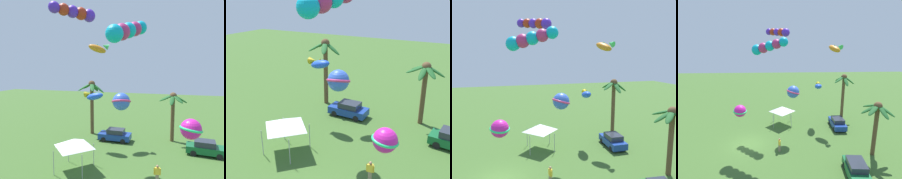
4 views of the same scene
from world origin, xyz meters
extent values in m
cylinder|color=brown|center=(-7.71, 14.22, 3.42)|extent=(0.47, 0.47, 6.84)
ellipsoid|color=#236028|center=(-6.88, 14.23, 6.33)|extent=(1.83, 0.61, 1.47)
ellipsoid|color=#236028|center=(-7.60, 15.04, 6.32)|extent=(0.82, 1.87, 1.49)
ellipsoid|color=#236028|center=(-8.50, 14.75, 6.52)|extent=(1.99, 1.60, 1.11)
ellipsoid|color=#236028|center=(-8.53, 13.80, 6.45)|extent=(2.00, 1.41, 1.24)
ellipsoid|color=#236028|center=(-7.33, 13.36, 6.50)|extent=(1.35, 2.05, 1.16)
sphere|color=brown|center=(-7.71, 14.22, 6.84)|extent=(0.90, 0.90, 0.90)
cylinder|color=brown|center=(2.83, 14.12, 2.82)|extent=(0.45, 0.45, 5.63)
ellipsoid|color=#1E5623|center=(2.10, 14.60, 5.35)|extent=(1.83, 1.47, 0.98)
ellipsoid|color=#1E5623|center=(2.04, 13.71, 5.39)|extent=(1.91, 1.32, 0.91)
ellipsoid|color=#1E5623|center=(2.72, 13.31, 5.24)|extent=(0.76, 1.81, 1.20)
ellipsoid|color=#1E5623|center=(3.35, 13.40, 5.37)|extent=(1.52, 1.81, 0.96)
sphere|color=brown|center=(2.83, 14.12, 5.63)|extent=(0.85, 0.85, 0.85)
cube|color=navy|center=(-3.98, 12.31, 0.60)|extent=(3.92, 1.76, 0.70)
cube|color=#282D38|center=(-3.83, 12.31, 1.23)|extent=(2.05, 1.52, 0.56)
cylinder|color=black|center=(-5.20, 11.54, 0.30)|extent=(0.60, 0.19, 0.60)
cylinder|color=black|center=(-5.18, 13.11, 0.30)|extent=(0.60, 0.19, 0.60)
cylinder|color=black|center=(-2.79, 11.51, 0.30)|extent=(0.60, 0.19, 0.60)
cylinder|color=black|center=(-2.76, 13.07, 0.30)|extent=(0.60, 0.19, 0.60)
cube|color=yellow|center=(1.69, 3.89, 1.11)|extent=(0.40, 0.27, 0.54)
sphere|color=#A37556|center=(1.69, 3.89, 1.48)|extent=(0.21, 0.21, 0.21)
cylinder|color=yellow|center=(1.92, 3.91, 1.06)|extent=(0.09, 0.09, 0.52)
cylinder|color=yellow|center=(1.46, 3.86, 1.06)|extent=(0.09, 0.09, 0.52)
cylinder|color=#9E9EA3|center=(-6.77, 2.97, 1.05)|extent=(0.06, 0.06, 2.10)
cylinder|color=#9E9EA3|center=(-4.17, 2.97, 1.05)|extent=(0.06, 0.06, 2.10)
cylinder|color=#9E9EA3|center=(-6.77, 5.57, 1.05)|extent=(0.06, 0.06, 2.10)
cylinder|color=#9E9EA3|center=(-4.17, 5.57, 1.05)|extent=(0.06, 0.06, 2.10)
pyramid|color=white|center=(-5.47, 4.27, 2.48)|extent=(2.86, 2.86, 0.75)
sphere|color=#DA1FA2|center=(3.64, 0.24, 5.66)|extent=(1.15, 1.15, 1.15)
torus|color=#28E67D|center=(3.64, 0.24, 5.66)|extent=(1.75, 1.75, 0.37)
sphere|color=#0CA8CC|center=(-1.08, 1.47, 11.20)|extent=(1.20, 1.20, 1.20)
sphere|color=#B2296A|center=(-0.78, 2.22, 11.41)|extent=(1.15, 1.15, 1.15)
sphere|color=#0CA8CC|center=(-0.47, 2.97, 11.63)|extent=(1.10, 1.10, 1.10)
sphere|color=#B2296A|center=(-0.16, 3.72, 11.84)|extent=(1.05, 1.05, 1.05)
sphere|color=#0CA8CC|center=(0.14, 4.47, 12.05)|extent=(1.00, 1.00, 1.00)
sphere|color=blue|center=(-1.60, 5.64, 6.09)|extent=(1.54, 1.54, 1.54)
torus|color=#D33772|center=(-1.60, 5.64, 6.09)|extent=(2.07, 2.06, 0.67)
sphere|color=#4F23C2|center=(-4.19, 4.84, 13.31)|extent=(1.05, 1.05, 1.05)
sphere|color=#AF2B16|center=(-4.66, 4.28, 13.37)|extent=(1.01, 1.01, 1.01)
sphere|color=#4F23C2|center=(-5.13, 3.72, 13.42)|extent=(0.97, 0.97, 0.97)
sphere|color=#AF2B16|center=(-5.61, 3.16, 13.48)|extent=(0.92, 0.92, 0.92)
sphere|color=#4F23C2|center=(-6.08, 2.60, 13.53)|extent=(0.88, 0.88, 0.88)
ellipsoid|color=blue|center=(-5.56, 9.64, 5.85)|extent=(2.32, 1.40, 1.19)
cone|color=#B6A114|center=(-6.47, 9.80, 6.06)|extent=(0.89, 0.78, 0.79)
cone|color=#B6A114|center=(-5.56, 9.64, 6.18)|extent=(0.48, 0.48, 0.42)
ellipsoid|color=orange|center=(-6.04, 11.89, 11.25)|extent=(2.56, 2.03, 1.45)
cone|color=#3AC45A|center=(-5.16, 12.33, 11.56)|extent=(1.10, 1.02, 0.88)
cone|color=#3AC45A|center=(-6.04, 11.89, 11.61)|extent=(0.59, 0.59, 0.45)
camera|label=1|loc=(2.49, -11.60, 9.05)|focal=33.12mm
camera|label=2|loc=(6.67, -9.94, 11.89)|focal=42.73mm
camera|label=3|loc=(17.86, 0.56, 10.26)|focal=35.80mm
camera|label=4|loc=(19.69, 4.10, 11.62)|focal=28.52mm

